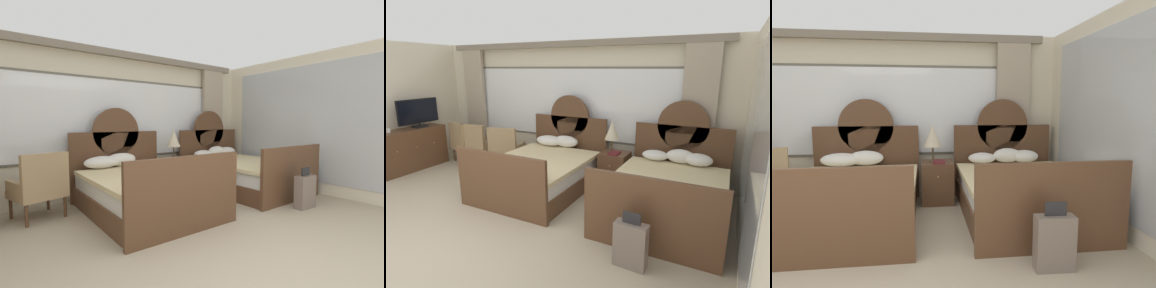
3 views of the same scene
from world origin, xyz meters
TOP-DOWN VIEW (x-y plane):
  - wall_back_window at (0.00, 3.84)m, footprint 6.61×0.22m
  - wall_right_mirror at (3.34, 1.64)m, footprint 0.08×4.43m
  - bed_near_window at (0.12, 2.59)m, footprint 1.64×2.22m
  - bed_near_mirror at (2.35, 2.59)m, footprint 1.64×2.22m
  - nightstand_between_beds at (1.24, 3.31)m, footprint 0.49×0.52m
  - table_lamp_on_nightstand at (1.17, 3.31)m, footprint 0.27×0.27m
  - book_on_nightstand at (1.26, 3.21)m, footprint 0.18×0.26m
  - armchair_by_window_left at (-1.19, 3.14)m, footprint 0.76×0.76m
  - suitcase_on_floor at (2.23, 1.15)m, footprint 0.37×0.17m

SIDE VIEW (x-z plane):
  - suitcase_on_floor at x=2.23m, z-range -0.06..0.59m
  - nightstand_between_beds at x=1.24m, z-range 0.00..0.65m
  - bed_near_window at x=0.12m, z-range -0.47..1.16m
  - bed_near_mirror at x=2.35m, z-range -0.46..1.16m
  - armchair_by_window_left at x=-1.19m, z-range 0.00..0.95m
  - book_on_nightstand at x=1.26m, z-range 0.65..0.68m
  - table_lamp_on_nightstand at x=1.17m, z-range 0.76..1.34m
  - wall_right_mirror at x=3.34m, z-range 0.00..2.70m
  - wall_back_window at x=0.00m, z-range 0.06..2.76m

